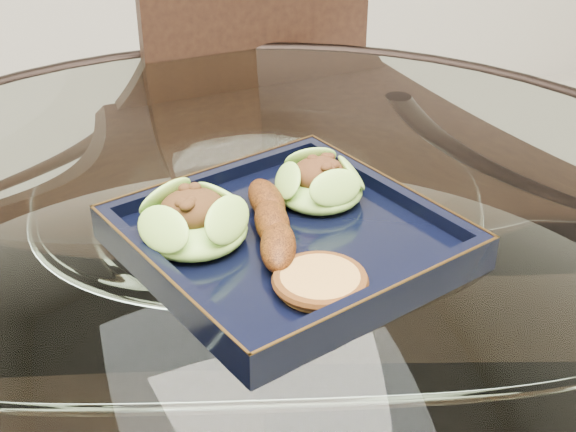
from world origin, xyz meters
name	(u,v)px	position (x,y,z in m)	size (l,w,h in m)	color
dining_table	(261,356)	(0.00, 0.00, 0.60)	(1.13, 1.13, 0.77)	white
dining_chair	(285,214)	(0.17, 0.43, 0.51)	(0.43, 0.43, 0.91)	#311C10
navy_plate	(288,244)	(0.01, -0.05, 0.77)	(0.27, 0.27, 0.02)	black
lettuce_wrap_left	(194,224)	(-0.07, -0.03, 0.80)	(0.10, 0.10, 0.04)	#72AE32
lettuce_wrap_right	(319,186)	(0.06, 0.00, 0.80)	(0.09, 0.09, 0.03)	olive
roasted_plantain	(272,222)	(0.00, -0.05, 0.80)	(0.15, 0.03, 0.03)	#622C0A
crumb_patty	(320,282)	(0.01, -0.14, 0.79)	(0.07, 0.07, 0.01)	#B1863B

